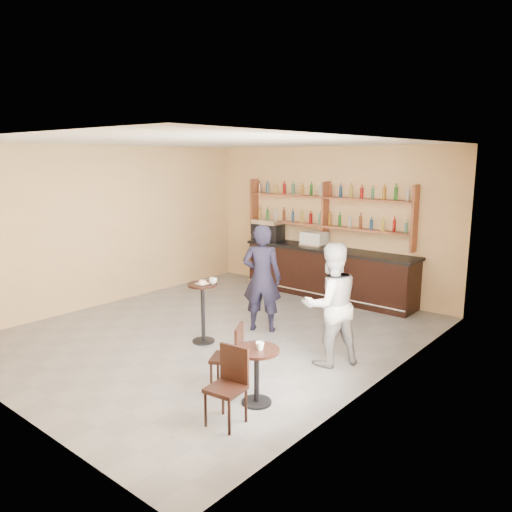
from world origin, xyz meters
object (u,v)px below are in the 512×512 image
Objects in this scene: pastry_case at (315,239)px; pedestal_table at (203,313)px; cafe_table at (257,376)px; patron_second at (331,304)px; espresso_machine at (268,230)px; bar_counter at (328,273)px; chair_west at (226,357)px; chair_south at (226,388)px; man_main at (262,278)px.

pedestal_table is (0.24, -3.61, -0.73)m from pastry_case.
cafe_table is 0.39× the size of patron_second.
espresso_machine is at bearing -173.62° from pastry_case.
bar_counter is 5.01m from cafe_table.
chair_south reaches higher than chair_west.
espresso_machine is 1.29m from pastry_case.
pastry_case is at bearing -7.94° from espresso_machine.
man_main reaches higher than pastry_case.
espresso_machine is 0.36× the size of man_main.
chair_west is 0.99× the size of chair_south.
patron_second is (1.66, -0.48, -0.03)m from man_main.
chair_west is at bearing -34.30° from pedestal_table.
patron_second is at bearing 130.95° from chair_west.
espresso_machine is 6.40m from chair_south.
man_main is (0.24, -2.55, 0.40)m from bar_counter.
bar_counter is at bearing 103.15° from chair_south.
patron_second is at bearing -46.76° from pastry_case.
chair_south is (1.68, -2.70, -0.49)m from man_main.
man_main is 2.72m from cafe_table.
pastry_case is 0.28× the size of man_main.
patron_second reaches higher than chair_west.
man_main is 2.13× the size of chair_west.
man_main is at bearing 114.93° from chair_south.
cafe_table is 0.56m from chair_west.
man_main reaches higher than patron_second.
chair_west is at bearing 125.69° from chair_south.
man_main is 2.37m from chair_west.
cafe_table is (1.63, -2.10, -0.58)m from man_main.
bar_counter is 7.44× the size of pastry_case.
pedestal_table is at bearing -42.91° from patron_second.
bar_counter is 5.83× the size of espresso_machine.
bar_counter is at bearing -116.65° from patron_second.
pastry_case is 2.63m from man_main.
pedestal_table is at bearing -74.97° from espresso_machine.
man_main is at bearing 179.15° from chair_west.
pastry_case is at bearing 180.00° from bar_counter.
pedestal_table is 2.15m from patron_second.
man_main is 2.63× the size of cafe_table.
bar_counter reaches higher than chair_south.
pastry_case reaches higher than pedestal_table.
espresso_machine reaches higher than chair_south.
man_main is (0.60, -2.55, -0.29)m from pastry_case.
chair_south is at bearing -63.65° from espresso_machine.
pedestal_table is at bearing 43.43° from man_main.
pedestal_table is (-0.12, -3.61, -0.04)m from bar_counter.
man_main reaches higher than cafe_table.
patron_second is (3.56, -3.03, -0.41)m from espresso_machine.
pastry_case is at bearing 171.46° from chair_west.
bar_counter reaches higher than pedestal_table.
pastry_case is at bearing 106.54° from chair_south.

